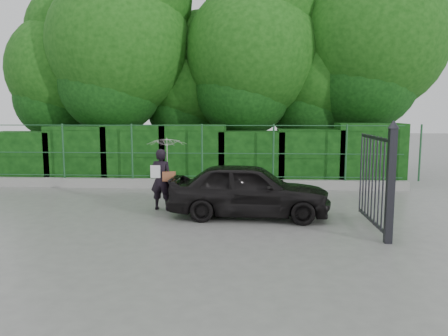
{
  "coord_description": "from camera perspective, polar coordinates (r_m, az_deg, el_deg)",
  "views": [
    {
      "loc": [
        1.93,
        -9.5,
        2.54
      ],
      "look_at": [
        1.3,
        1.3,
        1.1
      ],
      "focal_mm": 35.0,
      "sensor_mm": 36.0,
      "label": 1
    }
  ],
  "objects": [
    {
      "name": "kerb",
      "position": [
        14.33,
        -4.45,
        -2.04
      ],
      "size": [
        14.0,
        0.25,
        0.3
      ],
      "primitive_type": "cube",
      "color": "#9E9E99",
      "rests_on": "ground"
    },
    {
      "name": "trees",
      "position": [
        17.38,
        0.74,
        14.45
      ],
      "size": [
        17.1,
        6.15,
        8.08
      ],
      "color": "black",
      "rests_on": "ground"
    },
    {
      "name": "woman",
      "position": [
        11.2,
        -7.65,
        0.8
      ],
      "size": [
        1.0,
        1.02,
        1.86
      ],
      "color": "black",
      "rests_on": "ground"
    },
    {
      "name": "fence",
      "position": [
        14.16,
        -3.6,
        2.14
      ],
      "size": [
        14.13,
        0.06,
        1.8
      ],
      "color": "#21542D",
      "rests_on": "kerb"
    },
    {
      "name": "hedge",
      "position": [
        15.19,
        -3.66,
        1.65
      ],
      "size": [
        14.2,
        1.2,
        2.1
      ],
      "color": "black",
      "rests_on": "ground"
    },
    {
      "name": "ground",
      "position": [
        10.02,
        -7.94,
        -7.18
      ],
      "size": [
        80.0,
        80.0,
        0.0
      ],
      "primitive_type": "plane",
      "color": "gray"
    },
    {
      "name": "car",
      "position": [
        10.43,
        3.29,
        -2.86
      ],
      "size": [
        3.91,
        1.75,
        1.3
      ],
      "primitive_type": "imported",
      "rotation": [
        0.0,
        0.0,
        1.52
      ],
      "color": "black",
      "rests_on": "ground"
    },
    {
      "name": "gate",
      "position": [
        9.27,
        20.05,
        -1.27
      ],
      "size": [
        0.22,
        2.33,
        2.36
      ],
      "color": "#24242A",
      "rests_on": "ground"
    }
  ]
}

